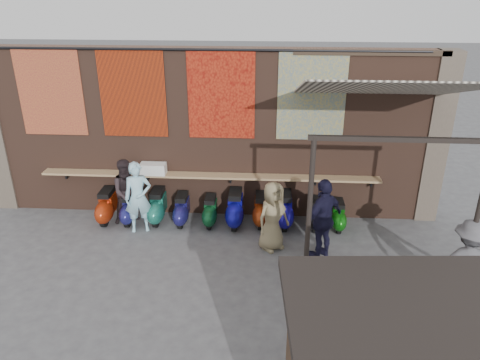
{
  "coord_description": "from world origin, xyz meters",
  "views": [
    {
      "loc": [
        1.36,
        -7.74,
        5.48
      ],
      "look_at": [
        0.8,
        1.2,
        1.51
      ],
      "focal_mm": 35.0,
      "sensor_mm": 36.0,
      "label": 1
    }
  ],
  "objects": [
    {
      "name": "scooter_stool_2",
      "position": [
        -1.22,
        2.03,
        0.39
      ],
      "size": [
        0.37,
        0.83,
        0.79
      ],
      "primitive_type": null,
      "color": "#1A6857",
      "rests_on": "ground"
    },
    {
      "name": "tapestry_sun",
      "position": [
        -1.7,
        2.48,
        3.0
      ],
      "size": [
        1.5,
        0.02,
        2.0
      ],
      "primitive_type": "cube",
      "color": "red",
      "rests_on": "brick_wall"
    },
    {
      "name": "scooter_stool_9",
      "position": [
        3.03,
        1.96,
        0.34
      ],
      "size": [
        0.32,
        0.71,
        0.67
      ],
      "primitive_type": null,
      "color": "#0C550C",
      "rests_on": "ground"
    },
    {
      "name": "scooter_stool_4",
      "position": [
        0.05,
        1.97,
        0.34
      ],
      "size": [
        0.33,
        0.72,
        0.69
      ],
      "primitive_type": null,
      "color": "#0E4722",
      "rests_on": "ground"
    },
    {
      "name": "awning_post_left",
      "position": [
        2.1,
        -0.6,
        1.55
      ],
      "size": [
        0.09,
        0.09,
        3.1
      ],
      "primitive_type": "cylinder",
      "color": "black",
      "rests_on": "ground"
    },
    {
      "name": "diner_right",
      "position": [
        -1.89,
        2.0,
        0.79
      ],
      "size": [
        0.97,
        0.91,
        1.58
      ],
      "primitive_type": "imported",
      "rotation": [
        0.0,
        0.0,
        0.54
      ],
      "color": "black",
      "rests_on": "ground"
    },
    {
      "name": "tapestry_multi",
      "position": [
        2.3,
        2.48,
        3.0
      ],
      "size": [
        1.5,
        0.02,
        2.0
      ],
      "primitive_type": "cube",
      "color": "#285595",
      "rests_on": "brick_wall"
    },
    {
      "name": "awning_header",
      "position": [
        3.5,
        -0.6,
        3.08
      ],
      "size": [
        3.0,
        0.08,
        0.08
      ],
      "primitive_type": "cube",
      "color": "black",
      "rests_on": "awning_post_left"
    },
    {
      "name": "eating_counter",
      "position": [
        0.0,
        2.33,
        1.1
      ],
      "size": [
        8.0,
        0.32,
        0.05
      ],
      "primitive_type": "cube",
      "color": "#9E7A51",
      "rests_on": "brick_wall"
    },
    {
      "name": "stall_roof",
      "position": [
        2.79,
        -3.96,
        2.4
      ],
      "size": [
        2.54,
        2.02,
        0.12
      ],
      "primitive_type": "cube",
      "rotation": [
        0.0,
        0.0,
        0.07
      ],
      "color": "black",
      "rests_on": "market_stall"
    },
    {
      "name": "shopper_navy",
      "position": [
        2.53,
        0.74,
        0.89
      ],
      "size": [
        1.05,
        1.04,
        1.77
      ],
      "primitive_type": "imported",
      "rotation": [
        0.0,
        0.0,
        3.91
      ],
      "color": "black",
      "rests_on": "ground"
    },
    {
      "name": "scooter_stool_1",
      "position": [
        -1.88,
        1.95,
        0.35
      ],
      "size": [
        0.33,
        0.74,
        0.7
      ],
      "primitive_type": null,
      "color": "navy",
      "rests_on": "ground"
    },
    {
      "name": "pier_right",
      "position": [
        5.2,
        2.7,
        2.0
      ],
      "size": [
        0.5,
        0.5,
        4.0
      ],
      "primitive_type": "cube",
      "color": "#4C4238",
      "rests_on": "ground"
    },
    {
      "name": "scooter_stool_7",
      "position": [
        1.8,
        2.01,
        0.41
      ],
      "size": [
        0.38,
        0.85,
        0.81
      ],
      "primitive_type": null,
      "color": "#160D94",
      "rests_on": "ground"
    },
    {
      "name": "scooter_stool_0",
      "position": [
        -2.43,
        1.97,
        0.39
      ],
      "size": [
        0.37,
        0.83,
        0.78
      ],
      "primitive_type": null,
      "color": "#9A270B",
      "rests_on": "ground"
    },
    {
      "name": "diner_left",
      "position": [
        -1.54,
        1.6,
        0.84
      ],
      "size": [
        0.7,
        0.56,
        1.68
      ],
      "primitive_type": "imported",
      "rotation": [
        0.0,
        0.0,
        0.28
      ],
      "color": "#9DD3E4",
      "rests_on": "ground"
    },
    {
      "name": "scooter_stool_6",
      "position": [
        1.23,
        2.05,
        0.37
      ],
      "size": [
        0.35,
        0.78,
        0.74
      ],
      "primitive_type": null,
      "color": "maroon",
      "rests_on": "ground"
    },
    {
      "name": "tapestry_redgold",
      "position": [
        -3.6,
        2.48,
        3.0
      ],
      "size": [
        1.5,
        0.02,
        2.0
      ],
      "primitive_type": "cube",
      "color": "maroon",
      "rests_on": "brick_wall"
    },
    {
      "name": "scooter_stool_5",
      "position": [
        0.64,
        1.98,
        0.42
      ],
      "size": [
        0.4,
        0.88,
        0.84
      ],
      "primitive_type": null,
      "color": "#0E0C81",
      "rests_on": "ground"
    },
    {
      "name": "shopper_grey",
      "position": [
        4.9,
        -0.6,
        0.83
      ],
      "size": [
        1.16,
        0.8,
        1.66
      ],
      "primitive_type": "imported",
      "rotation": [
        0.0,
        0.0,
        2.96
      ],
      "color": "#555458",
      "rests_on": "ground"
    },
    {
      "name": "hang_rail",
      "position": [
        0.0,
        2.47,
        3.98
      ],
      "size": [
        9.5,
        0.06,
        0.06
      ],
      "primitive_type": "cylinder",
      "rotation": [
        0.0,
        1.57,
        0.0
      ],
      "color": "black",
      "rests_on": "brick_wall"
    },
    {
      "name": "shopper_tan",
      "position": [
        1.51,
        1.01,
        0.78
      ],
      "size": [
        0.9,
        0.86,
        1.55
      ],
      "primitive_type": "imported",
      "rotation": [
        0.0,
        0.0,
        0.69
      ],
      "color": "#817352",
      "rests_on": "ground"
    },
    {
      "name": "awning_post_right",
      "position": [
        4.9,
        -0.6,
        1.55
      ],
      "size": [
        0.09,
        0.09,
        3.1
      ],
      "primitive_type": "cylinder",
      "color": "black",
      "rests_on": "ground"
    },
    {
      "name": "shelf_box",
      "position": [
        -1.32,
        2.3,
        1.26
      ],
      "size": [
        0.6,
        0.29,
        0.26
      ],
      "primitive_type": "cube",
      "color": "white",
      "rests_on": "eating_counter"
    },
    {
      "name": "scooter_stool_3",
      "position": [
        -0.63,
        1.97,
        0.36
      ],
      "size": [
        0.34,
        0.76,
        0.72
      ],
      "primitive_type": null,
      "color": "#171551",
      "rests_on": "ground"
    },
    {
      "name": "ground",
      "position": [
        0.0,
        0.0,
        0.0
      ],
      "size": [
        70.0,
        70.0,
        0.0
      ],
      "primitive_type": "plane",
      "color": "#474749",
      "rests_on": "ground"
    },
    {
      "name": "awning_ledger",
      "position": [
        3.5,
        2.49,
        3.95
      ],
      "size": [
        3.3,
        0.08,
        0.12
      ],
      "primitive_type": "cube",
      "color": "#33261C",
      "rests_on": "brick_wall"
    },
    {
      "name": "scooter_stool_8",
      "position": [
        2.49,
        1.97,
        0.35
      ],
      "size": [
        0.33,
        0.74,
        0.7
      ],
      "primitive_type": null,
      "color": "black",
      "rests_on": "ground"
    },
    {
      "name": "stall_sign",
      "position": [
        2.73,
        -3.12,
        1.7
      ],
      "size": [
        1.2,
        0.12,
        0.5
      ],
      "primitive_type": "cube",
      "rotation": [
        0.0,
        0.0,
        0.07
      ],
      "color": "gold",
      "rests_on": "market_stall"
    },
    {
      "name": "tapestry_orange",
      "position": [
        0.3,
        2.48,
        3.0
      ],
      "size": [
        1.5,
        0.02,
        2.0
      ],
      "primitive_type": "cube",
      "color": "#AE3015",
      "rests_on": "brick_wall"
    },
    {
      "name": "awning_canvas",
      "position": [
        3.5,
        0.9,
        3.55
      ],
      "size": [
        3.2,
        3.28,
        0.97
      ],
      "primitive_type": "cube",
      "rotation": [
        -0.28,
        0.0,
        0.0
      ],
      "color": "beige",
      "rests_on": "brick_wall"
    },
    {
      "name": "brick_wall",
      "position": [
        0.0,
        2.7,
        2.0
      ],
      "size": [
        10.0,
        0.4,
        4.0
      ],
      "primitive_type": "cube",
      "color": "brown",
      "rests_on": "ground"
    }
  ]
}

